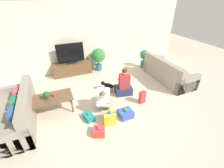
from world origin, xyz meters
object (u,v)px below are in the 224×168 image
Objects in this scene: tv at (71,54)px; mug at (54,95)px; person_sitting at (124,85)px; tabletop_plant at (46,95)px; dog at (107,85)px; gift_box_b at (99,131)px; gift_box_c at (89,116)px; gift_box_d at (110,118)px; coffee_table at (51,99)px; potted_plant_back_right at (98,57)px; sofa_left at (17,113)px; sofa_right at (167,73)px; person_kneeling at (104,99)px; tv_console at (73,68)px; potted_plant_corner_right at (144,57)px; gift_box_a at (126,113)px; gift_bag_a at (142,97)px.

tv is 8.33× the size of mug.
person_sitting reaches higher than tabletop_plant.
dog is 1.28× the size of gift_box_b.
gift_box_d is at bearing -37.32° from gift_box_c.
coffee_table is 1.18× the size of potted_plant_back_right.
coffee_table is 2.28m from tv.
dog is (2.53, 0.47, -0.07)m from sofa_left.
potted_plant_back_right is (-2.04, 1.79, 0.30)m from sofa_right.
sofa_right is 4.11m from tabletop_plant.
sofa_right is 5.15× the size of gift_box_d.
potted_plant_back_right is 2.52m from person_kneeling.
potted_plant_back_right is 2.53× the size of gift_box_c.
person_sitting is (1.24, -2.03, 0.08)m from tv_console.
sofa_right is 3.62m from tv_console.
mug is (0.10, 0.02, 0.09)m from coffee_table.
potted_plant_corner_right is at bearing 43.91° from gift_box_d.
gift_box_d is (-2.76, -1.20, -0.13)m from sofa_right.
dog is 1.30m from gift_box_a.
tv is 4.48× the size of tabletop_plant.
person_sitting is at bearing 95.65° from sofa_right.
sofa_right is 2.55× the size of potted_plant_corner_right.
sofa_left is 1.34× the size of tv_console.
person_kneeling is 0.93m from person_sitting.
gift_box_b is (-2.97, -2.76, -0.37)m from potted_plant_corner_right.
potted_plant_back_right reaches higher than person_kneeling.
gift_box_c is at bearing -34.81° from tabletop_plant.
gift_box_c is at bearing -144.54° from potted_plant_corner_right.
gift_box_c is at bearing 37.96° from person_sitting.
tv is (0.00, 0.00, 0.58)m from tv_console.
tv reaches higher than gift_box_b.
dog is at bearing 100.54° from sofa_left.
tabletop_plant is (-3.95, -1.57, 0.12)m from potted_plant_corner_right.
potted_plant_back_right is 2.99m from gift_box_a.
gift_box_d is at bearing -35.67° from tabletop_plant.
gift_box_a reaches higher than gift_box_b.
sofa_left is at bearing -30.84° from dog.
potted_plant_back_right is at bearing 66.22° from gift_box_c.
tabletop_plant is at bearing 129.40° from gift_box_b.
dog is 1.68m from mug.
potted_plant_back_right reaches higher than gift_box_b.
mug is at bearing -111.57° from tv.
person_sitting is 2.77× the size of gift_box_b.
sofa_left is at bearing -163.30° from person_kneeling.
coffee_table reaches higher than dog.
gift_box_b reaches higher than gift_box_c.
gift_box_b is 0.43m from gift_box_d.
person_kneeling is at bearing -80.47° from tv.
sofa_left is 8.72× the size of tabletop_plant.
gift_bag_a is at bearing 1.53° from gift_box_c.
potted_plant_back_right is at bearing -74.12° from person_sitting.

